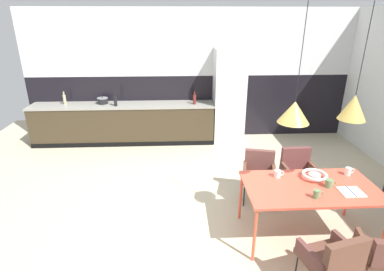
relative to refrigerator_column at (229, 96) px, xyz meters
The scene contains 21 objects.
ground_plane 3.43m from the refrigerator_column, 104.21° to the right, with size 9.72×9.72×0.00m, color #C2B595.
back_wall_splashback_dark 0.93m from the refrigerator_column, 155.82° to the left, with size 7.47×0.12×1.45m, color black.
back_wall_panel_upper 1.43m from the refrigerator_column, 155.82° to the left, with size 7.47×0.12×1.45m, color silver.
kitchen_counter 2.45m from the refrigerator_column, behind, with size 4.06×0.63×0.89m.
refrigerator_column is the anchor object (origin of this frame).
dining_table 3.45m from the refrigerator_column, 81.96° to the right, with size 1.63×0.90×0.75m.
armchair_far_side 2.62m from the refrigerator_column, 74.13° to the right, with size 0.50×0.48×0.80m.
armchair_facing_counter 4.40m from the refrigerator_column, 85.37° to the right, with size 0.58×0.57×0.80m.
armchair_corner_seat 2.54m from the refrigerator_column, 87.95° to the right, with size 0.58×0.57×0.78m.
fruit_bowl 3.28m from the refrigerator_column, 79.31° to the right, with size 0.33×0.33×0.07m.
open_book 3.69m from the refrigerator_column, 75.75° to the right, with size 0.27×0.24×0.02m.
mug_dark_espresso 3.70m from the refrigerator_column, 83.28° to the right, with size 0.12×0.07×0.10m.
mug_tall_blue 3.34m from the refrigerator_column, 70.92° to the right, with size 0.12×0.07×0.11m.
mug_short_terracotta 3.17m from the refrigerator_column, 87.48° to the right, with size 0.13×0.09×0.10m.
mug_wide_latte 3.51m from the refrigerator_column, 78.64° to the right, with size 0.14×0.09×0.10m.
cooking_pot 2.82m from the refrigerator_column, behind, with size 0.24×0.24×0.16m.
bottle_spice_small 3.65m from the refrigerator_column, behind, with size 0.07×0.07×0.28m.
bottle_oil_tall 2.50m from the refrigerator_column, behind, with size 0.07×0.07×0.30m.
bottle_wine_green 0.78m from the refrigerator_column, behind, with size 0.07×0.07×0.28m.
pendant_lamp_over_table_near 3.46m from the refrigerator_column, 87.39° to the right, with size 0.36×0.36×1.27m.
pendant_lamp_over_table_far 3.59m from the refrigerator_column, 76.78° to the right, with size 0.30×0.30×1.24m.
Camera 1 is at (-0.35, -3.44, 2.71)m, focal length 28.44 mm.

